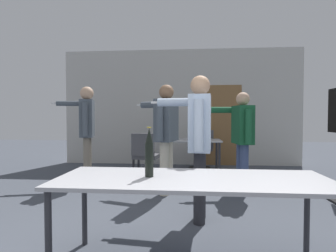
{
  "coord_description": "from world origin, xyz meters",
  "views": [
    {
      "loc": [
        0.24,
        -1.5,
        1.23
      ],
      "look_at": [
        -0.08,
        2.41,
        1.1
      ],
      "focal_mm": 28.0,
      "sensor_mm": 36.0,
      "label": 1
    }
  ],
  "objects_px": {
    "person_left_plaid": "(242,132)",
    "office_chair_far_left": "(146,158)",
    "person_center_tall": "(166,128)",
    "person_right_polo": "(86,124)",
    "office_chair_side_rolled": "(201,151)",
    "beer_bottle": "(149,153)",
    "person_near_casual": "(199,134)"
  },
  "relations": [
    {
      "from": "person_left_plaid",
      "to": "person_center_tall",
      "type": "relative_size",
      "value": 0.94
    },
    {
      "from": "person_right_polo",
      "to": "person_left_plaid",
      "type": "distance_m",
      "value": 2.76
    },
    {
      "from": "person_right_polo",
      "to": "office_chair_side_rolled",
      "type": "distance_m",
      "value": 2.75
    },
    {
      "from": "person_left_plaid",
      "to": "office_chair_far_left",
      "type": "relative_size",
      "value": 1.76
    },
    {
      "from": "person_center_tall",
      "to": "person_near_casual",
      "type": "relative_size",
      "value": 1.02
    },
    {
      "from": "person_center_tall",
      "to": "beer_bottle",
      "type": "height_order",
      "value": "person_center_tall"
    },
    {
      "from": "person_near_casual",
      "to": "person_left_plaid",
      "type": "bearing_deg",
      "value": -24.8
    },
    {
      "from": "person_near_casual",
      "to": "office_chair_far_left",
      "type": "height_order",
      "value": "person_near_casual"
    },
    {
      "from": "person_near_casual",
      "to": "beer_bottle",
      "type": "xyz_separation_m",
      "value": [
        -0.44,
        -0.99,
        -0.1
      ]
    },
    {
      "from": "person_right_polo",
      "to": "person_left_plaid",
      "type": "bearing_deg",
      "value": -110.05
    },
    {
      "from": "person_left_plaid",
      "to": "office_chair_far_left",
      "type": "xyz_separation_m",
      "value": [
        -1.7,
        0.59,
        -0.55
      ]
    },
    {
      "from": "person_left_plaid",
      "to": "person_center_tall",
      "type": "bearing_deg",
      "value": 91.19
    },
    {
      "from": "person_near_casual",
      "to": "office_chair_far_left",
      "type": "bearing_deg",
      "value": 32.35
    },
    {
      "from": "person_near_casual",
      "to": "office_chair_side_rolled",
      "type": "xyz_separation_m",
      "value": [
        0.16,
        3.13,
        -0.6
      ]
    },
    {
      "from": "person_left_plaid",
      "to": "office_chair_far_left",
      "type": "distance_m",
      "value": 1.88
    },
    {
      "from": "person_center_tall",
      "to": "office_chair_far_left",
      "type": "distance_m",
      "value": 1.11
    },
    {
      "from": "person_right_polo",
      "to": "office_chair_side_rolled",
      "type": "xyz_separation_m",
      "value": [
        2.16,
        1.57,
        -0.66
      ]
    },
    {
      "from": "person_center_tall",
      "to": "person_right_polo",
      "type": "bearing_deg",
      "value": 87.65
    },
    {
      "from": "person_center_tall",
      "to": "office_chair_far_left",
      "type": "xyz_separation_m",
      "value": [
        -0.46,
        0.8,
        -0.62
      ]
    },
    {
      "from": "person_near_casual",
      "to": "beer_bottle",
      "type": "bearing_deg",
      "value": 161.7
    },
    {
      "from": "office_chair_far_left",
      "to": "person_center_tall",
      "type": "bearing_deg",
      "value": -53.14
    },
    {
      "from": "person_left_plaid",
      "to": "office_chair_far_left",
      "type": "bearing_deg",
      "value": 62.51
    },
    {
      "from": "person_left_plaid",
      "to": "beer_bottle",
      "type": "relative_size",
      "value": 4.02
    },
    {
      "from": "person_left_plaid",
      "to": "office_chair_side_rolled",
      "type": "xyz_separation_m",
      "value": [
        -0.58,
        1.85,
        -0.55
      ]
    },
    {
      "from": "person_right_polo",
      "to": "person_near_casual",
      "type": "height_order",
      "value": "person_right_polo"
    },
    {
      "from": "office_chair_far_left",
      "to": "person_left_plaid",
      "type": "bearing_deg",
      "value": -12.27
    },
    {
      "from": "person_right_polo",
      "to": "beer_bottle",
      "type": "relative_size",
      "value": 4.39
    },
    {
      "from": "person_right_polo",
      "to": "person_left_plaid",
      "type": "xyz_separation_m",
      "value": [
        2.75,
        -0.28,
        -0.11
      ]
    },
    {
      "from": "office_chair_far_left",
      "to": "beer_bottle",
      "type": "bearing_deg",
      "value": -72.8
    },
    {
      "from": "office_chair_far_left",
      "to": "beer_bottle",
      "type": "height_order",
      "value": "beer_bottle"
    },
    {
      "from": "office_chair_side_rolled",
      "to": "office_chair_far_left",
      "type": "distance_m",
      "value": 1.68
    },
    {
      "from": "person_left_plaid",
      "to": "beer_bottle",
      "type": "bearing_deg",
      "value": 144.3
    }
  ]
}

